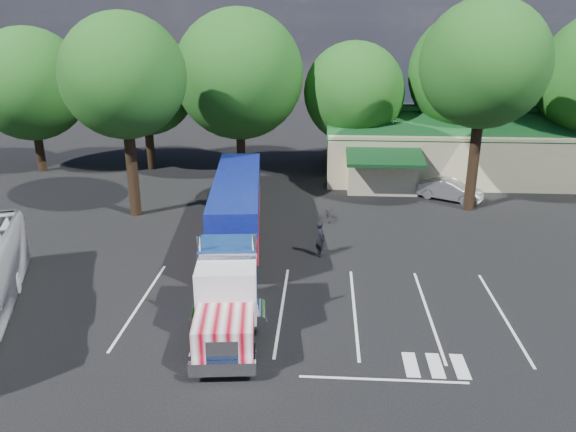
# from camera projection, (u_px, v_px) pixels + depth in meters

# --- Properties ---
(ground) EXTENTS (120.00, 120.00, 0.00)m
(ground) POSITION_uv_depth(u_px,v_px,m) (290.00, 254.00, 30.51)
(ground) COLOR black
(ground) RESTS_ON ground
(event_hall) EXTENTS (24.20, 14.12, 5.55)m
(event_hall) POSITION_uv_depth(u_px,v_px,m) (472.00, 148.00, 45.69)
(event_hall) COLOR beige
(event_hall) RESTS_ON ground
(tree_row_a) EXTENTS (9.00, 9.00, 11.68)m
(tree_row_a) POSITION_uv_depth(u_px,v_px,m) (30.00, 84.00, 45.03)
(tree_row_a) COLOR black
(tree_row_a) RESTS_ON ground
(tree_row_b) EXTENTS (8.40, 8.40, 11.35)m
(tree_row_b) POSITION_uv_depth(u_px,v_px,m) (145.00, 84.00, 45.71)
(tree_row_b) COLOR black
(tree_row_b) RESTS_ON ground
(tree_row_c) EXTENTS (10.00, 10.00, 13.05)m
(tree_row_c) POSITION_uv_depth(u_px,v_px,m) (239.00, 75.00, 43.41)
(tree_row_c) COLOR black
(tree_row_c) RESTS_ON ground
(tree_row_d) EXTENTS (8.00, 8.00, 10.60)m
(tree_row_d) POSITION_uv_depth(u_px,v_px,m) (354.00, 93.00, 44.56)
(tree_row_d) COLOR black
(tree_row_d) RESTS_ON ground
(tree_row_e) EXTENTS (9.60, 9.60, 12.90)m
(tree_row_e) POSITION_uv_depth(u_px,v_px,m) (470.00, 73.00, 43.97)
(tree_row_e) COLOR black
(tree_row_e) RESTS_ON ground
(tree_near_left) EXTENTS (7.60, 7.60, 12.65)m
(tree_near_left) POSITION_uv_depth(u_px,v_px,m) (123.00, 77.00, 33.89)
(tree_near_left) COLOR black
(tree_near_left) RESTS_ON ground
(tree_near_right) EXTENTS (8.00, 8.00, 13.50)m
(tree_near_right) POSITION_uv_depth(u_px,v_px,m) (484.00, 64.00, 34.67)
(tree_near_right) COLOR black
(tree_near_right) RESTS_ON ground
(semi_truck) EXTENTS (4.51, 19.46, 4.05)m
(semi_truck) POSITION_uv_depth(u_px,v_px,m) (235.00, 221.00, 28.84)
(semi_truck) COLOR black
(semi_truck) RESTS_ON ground
(woman) EXTENTS (0.70, 0.83, 1.94)m
(woman) POSITION_uv_depth(u_px,v_px,m) (320.00, 239.00, 30.09)
(woman) COLOR black
(woman) RESTS_ON ground
(bicycle) EXTENTS (0.78, 1.74, 0.88)m
(bicycle) POSITION_uv_depth(u_px,v_px,m) (328.00, 213.00, 35.60)
(bicycle) COLOR black
(bicycle) RESTS_ON ground
(silver_sedan) EXTENTS (4.63, 3.50, 1.46)m
(silver_sedan) POSITION_uv_depth(u_px,v_px,m) (450.00, 190.00, 39.50)
(silver_sedan) COLOR #AFB1B7
(silver_sedan) RESTS_ON ground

